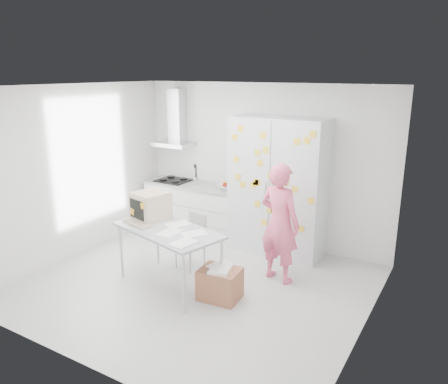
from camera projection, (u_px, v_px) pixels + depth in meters
The scene contains 10 objects.
floor at pixel (197, 286), 6.08m from camera, with size 4.50×4.00×0.02m, color silver.
walls at pixel (223, 181), 6.31m from camera, with size 4.52×4.01×2.70m.
ceiling at pixel (193, 86), 5.35m from camera, with size 4.50×4.00×0.02m, color white.
counter_run at pixel (194, 208), 7.95m from camera, with size 1.84×0.63×1.28m.
range_hood at pixel (176, 124), 7.88m from camera, with size 0.70×0.48×1.01m.
tall_cabinet at pixel (278, 187), 6.95m from camera, with size 1.50×0.68×2.20m.
person at pixel (280, 223), 6.03m from camera, with size 0.62×0.41×1.70m, color #FA6188.
desk at pixel (156, 216), 6.08m from camera, with size 1.69×1.14×1.23m.
chair at pixel (193, 237), 6.55m from camera, with size 0.44×0.44×0.83m.
cardboard_box at pixel (220, 283), 5.68m from camera, with size 0.55×0.46×0.45m.
Camera 1 is at (3.13, -4.55, 2.89)m, focal length 35.00 mm.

